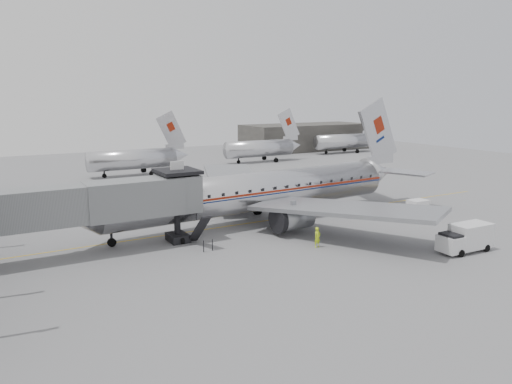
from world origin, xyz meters
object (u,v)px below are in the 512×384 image
Objects in this scene: airliner at (262,191)px; service_van at (465,237)px; ramp_worker at (317,237)px; baggage_cart_navy at (461,237)px; baggage_cart_white at (418,207)px.

airliner is 19.57m from service_van.
baggage_cart_navy is at bearing -36.89° from ramp_worker.
baggage_cart_navy is (10.30, -15.97, -2.34)m from airliner.
ramp_worker is at bearing -96.44° from airliner.
ramp_worker is (-0.47, -9.98, -2.29)m from airliner.
baggage_cart_navy is (0.93, 1.10, -0.38)m from service_van.
baggage_cart_white reaches higher than baggage_cart_navy.
baggage_cart_white is at bearing 40.90° from baggage_cart_navy.
service_van reaches higher than baggage_cart_navy.
ramp_worker is (-16.37, -3.87, -0.02)m from baggage_cart_white.
airliner is 17.18m from baggage_cart_white.
baggage_cart_navy is 11.34m from baggage_cart_white.
baggage_cart_navy is at bearing -60.94° from airliner.
baggage_cart_white is 1.23× the size of ramp_worker.
service_van reaches higher than ramp_worker.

